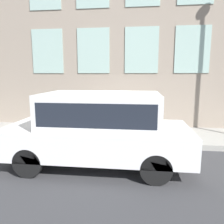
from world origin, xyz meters
TOP-DOWN VIEW (x-y plane):
  - ground_plane at (0.00, 0.00)m, footprint 80.00×80.00m
  - sidewalk at (1.19, 0.00)m, footprint 2.38×60.00m
  - building_facade at (2.53, 0.00)m, footprint 0.33×40.00m
  - fire_hydrant at (0.61, -0.38)m, footprint 0.32×0.44m
  - person at (1.00, 0.42)m, footprint 0.38×0.25m
  - parked_truck_white_near at (-1.39, 0.08)m, footprint 2.02×4.62m

SIDE VIEW (x-z plane):
  - ground_plane at x=0.00m, z-range 0.00..0.00m
  - sidewalk at x=1.19m, z-range 0.00..0.18m
  - fire_hydrant at x=0.61m, z-range 0.18..0.87m
  - parked_truck_white_near at x=-1.39m, z-range 0.12..1.99m
  - person at x=1.00m, z-range 0.34..1.93m
  - building_facade at x=2.53m, z-range 0.01..9.98m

